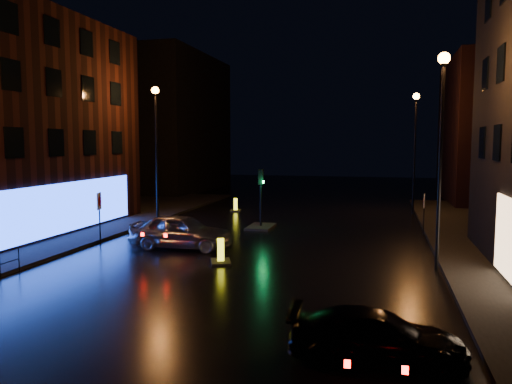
% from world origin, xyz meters
% --- Properties ---
extents(ground, '(120.00, 120.00, 0.00)m').
position_xyz_m(ground, '(0.00, 0.00, 0.00)').
color(ground, black).
rests_on(ground, ground).
extents(pavement_left, '(12.00, 44.00, 0.15)m').
position_xyz_m(pavement_left, '(-14.00, 8.00, 0.07)').
color(pavement_left, black).
rests_on(pavement_left, ground).
extents(building_far_left, '(8.00, 16.00, 14.00)m').
position_xyz_m(building_far_left, '(-16.00, 35.00, 7.00)').
color(building_far_left, black).
rests_on(building_far_left, ground).
extents(building_far_right, '(8.00, 14.00, 12.00)m').
position_xyz_m(building_far_right, '(15.00, 32.00, 6.00)').
color(building_far_right, black).
rests_on(building_far_right, ground).
extents(street_lamp_lfar, '(0.44, 0.44, 8.37)m').
position_xyz_m(street_lamp_lfar, '(-7.80, 14.00, 5.56)').
color(street_lamp_lfar, black).
rests_on(street_lamp_lfar, ground).
extents(street_lamp_rnear, '(0.44, 0.44, 8.37)m').
position_xyz_m(street_lamp_rnear, '(7.80, 6.00, 5.56)').
color(street_lamp_rnear, black).
rests_on(street_lamp_rnear, ground).
extents(street_lamp_rfar, '(0.44, 0.44, 8.37)m').
position_xyz_m(street_lamp_rfar, '(7.80, 22.00, 5.56)').
color(street_lamp_rfar, black).
rests_on(street_lamp_rfar, ground).
extents(traffic_signal, '(1.40, 2.40, 3.45)m').
position_xyz_m(traffic_signal, '(-1.20, 14.00, 0.50)').
color(traffic_signal, black).
rests_on(traffic_signal, ground).
extents(silver_hatchback, '(4.85, 2.01, 1.64)m').
position_xyz_m(silver_hatchback, '(-3.51, 7.49, 0.82)').
color(silver_hatchback, '#A0A1A7').
rests_on(silver_hatchback, ground).
extents(dark_sedan, '(4.13, 1.86, 1.17)m').
position_xyz_m(dark_sedan, '(5.63, -2.85, 0.59)').
color(dark_sedan, black).
rests_on(dark_sedan, ground).
extents(bollard_near, '(1.17, 1.39, 1.03)m').
position_xyz_m(bollard_near, '(-0.78, 5.19, 0.23)').
color(bollard_near, black).
rests_on(bollard_near, ground).
extents(bollard_far, '(0.90, 1.19, 0.94)m').
position_xyz_m(bollard_far, '(-4.67, 20.45, 0.21)').
color(bollard_far, black).
rests_on(bollard_far, ground).
extents(road_sign_left, '(0.23, 0.60, 2.53)m').
position_xyz_m(road_sign_left, '(-7.90, 7.62, 1.89)').
color(road_sign_left, black).
rests_on(road_sign_left, ground).
extents(road_sign_right, '(0.13, 0.54, 2.24)m').
position_xyz_m(road_sign_right, '(7.90, 13.84, 1.68)').
color(road_sign_right, black).
rests_on(road_sign_right, ground).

